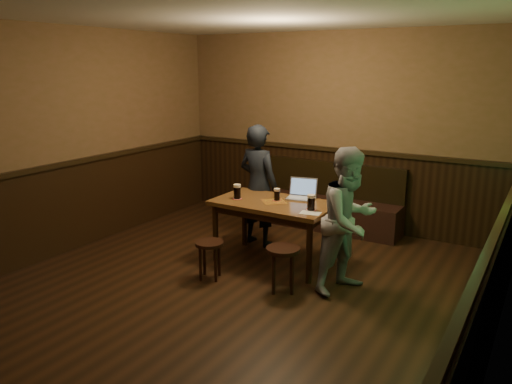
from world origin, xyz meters
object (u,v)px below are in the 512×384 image
object	(u,v)px
pub_table	(274,210)
pint_mid	(277,195)
stool_left	(210,249)
laptop	(302,193)
person_suit	(258,186)
pint_left	(237,191)
bench	(326,207)
stool_right	(283,256)
pint_right	(311,202)
person_grey	(349,221)

from	to	relation	value
pub_table	pint_mid	xyz separation A→B (m)	(0.01, 0.06, 0.17)
stool_left	laptop	distance (m)	1.34
pub_table	person_suit	distance (m)	0.68
pint_mid	pub_table	bearing A→B (deg)	-94.82
pub_table	laptop	xyz separation A→B (m)	(0.21, 0.31, 0.16)
pint_left	person_suit	distance (m)	0.57
laptop	bench	bearing A→B (deg)	87.64
stool_right	pint_right	distance (m)	0.72
bench	stool_right	size ratio (longest dim) A/B	4.58
bench	pint_left	world-z (taller)	bench
stool_right	person_grey	world-z (taller)	person_grey
stool_right	person_grey	distance (m)	0.78
stool_left	pint_mid	world-z (taller)	pint_mid
person_grey	pint_left	bearing A→B (deg)	105.18
pint_left	person_suit	xyz separation A→B (m)	(-0.04, 0.57, -0.05)
person_grey	pub_table	bearing A→B (deg)	96.72
stool_right	laptop	world-z (taller)	laptop
stool_left	stool_right	xyz separation A→B (m)	(0.84, 0.14, 0.04)
pint_mid	person_grey	xyz separation A→B (m)	(1.03, -0.33, -0.07)
pub_table	pint_mid	distance (m)	0.18
stool_left	pub_table	bearing A→B (deg)	64.67
pint_left	pint_mid	xyz separation A→B (m)	(0.45, 0.17, -0.02)
bench	pint_left	distance (m)	1.83
pint_right	person_grey	bearing A→B (deg)	-17.88
bench	pub_table	world-z (taller)	bench
stool_left	stool_right	bearing A→B (deg)	9.44
pub_table	pint_mid	bearing A→B (deg)	85.62
stool_left	pint_mid	distance (m)	1.05
stool_left	stool_right	world-z (taller)	stool_right
pint_mid	person_grey	bearing A→B (deg)	-17.67
pint_right	laptop	bearing A→B (deg)	127.06
person_suit	laptop	bearing A→B (deg)	175.61
pint_right	bench	bearing A→B (deg)	107.41
pint_left	pint_mid	distance (m)	0.48
stool_right	laptop	xyz separation A→B (m)	(-0.26, 0.96, 0.44)
pub_table	person_grey	world-z (taller)	person_grey
pub_table	pint_left	size ratio (longest dim) A/B	7.88
stool_left	person_suit	world-z (taller)	person_suit
pint_left	pub_table	bearing A→B (deg)	14.17
bench	stool_right	distance (m)	2.28
person_suit	pint_right	bearing A→B (deg)	158.31
pint_mid	pint_right	size ratio (longest dim) A/B	0.83
bench	laptop	world-z (taller)	laptop
stool_right	pint_mid	distance (m)	0.96
stool_right	stool_left	bearing A→B (deg)	-170.56
bench	stool_right	bearing A→B (deg)	-78.04
laptop	stool_left	bearing A→B (deg)	-129.85
pint_left	person_grey	bearing A→B (deg)	-5.97
bench	pint_mid	size ratio (longest dim) A/B	14.81
pub_table	pint_left	bearing A→B (deg)	-165.38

